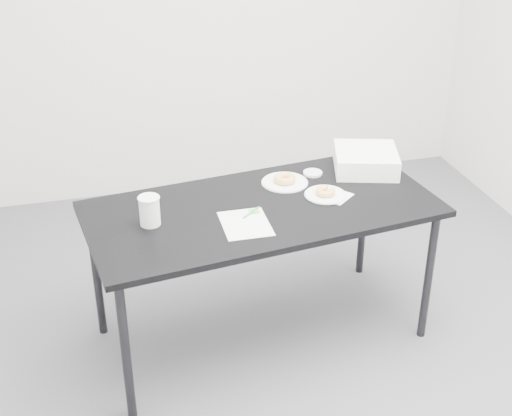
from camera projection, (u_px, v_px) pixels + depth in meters
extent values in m
plane|color=#494A4E|center=(270.00, 355.00, 3.59)|extent=(4.00, 4.00, 0.00)
cube|color=black|center=(262.00, 209.00, 3.39)|extent=(1.74, 0.98, 0.03)
cylinder|color=black|center=(126.00, 352.00, 3.05)|extent=(0.04, 0.04, 0.73)
cylinder|color=black|center=(96.00, 274.00, 3.58)|extent=(0.04, 0.04, 0.73)
cylinder|color=black|center=(428.00, 277.00, 3.56)|extent=(0.04, 0.04, 0.73)
cylinder|color=black|center=(363.00, 218.00, 4.09)|extent=(0.04, 0.04, 0.73)
cube|color=white|center=(245.00, 224.00, 3.23)|extent=(0.22, 0.27, 0.00)
cube|color=green|center=(254.00, 211.00, 3.33)|extent=(0.04, 0.04, 0.00)
cylinder|color=#0C8D72|center=(251.00, 212.00, 3.32)|extent=(0.10, 0.09, 0.01)
cube|color=white|center=(334.00, 196.00, 3.47)|extent=(0.20, 0.20, 0.00)
cylinder|color=white|center=(325.00, 195.00, 3.48)|extent=(0.21, 0.21, 0.01)
torus|color=gold|center=(326.00, 191.00, 3.47)|extent=(0.13, 0.13, 0.03)
cylinder|color=white|center=(285.00, 182.00, 3.60)|extent=(0.24, 0.24, 0.01)
torus|color=gold|center=(285.00, 179.00, 3.59)|extent=(0.14, 0.14, 0.04)
cylinder|color=white|center=(150.00, 211.00, 3.20)|extent=(0.09, 0.09, 0.14)
cylinder|color=silver|center=(313.00, 173.00, 3.69)|extent=(0.10, 0.10, 0.01)
cube|color=white|center=(366.00, 160.00, 3.72)|extent=(0.40, 0.40, 0.11)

